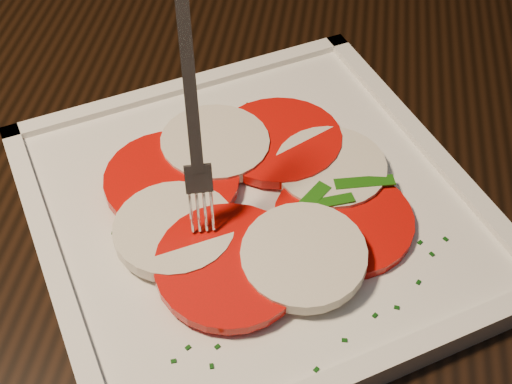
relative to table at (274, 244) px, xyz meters
The scene contains 4 objects.
table is the anchor object (origin of this frame).
plate 0.12m from the table, 107.04° to the right, with size 0.32×0.32×0.01m, color white.
caprese_salad 0.13m from the table, 106.91° to the right, with size 0.25×0.26×0.02m.
fork 0.23m from the table, 133.57° to the right, with size 0.02×0.06×0.16m, color white, non-canonical shape.
Camera 1 is at (0.05, -0.12, 1.16)m, focal length 50.00 mm.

